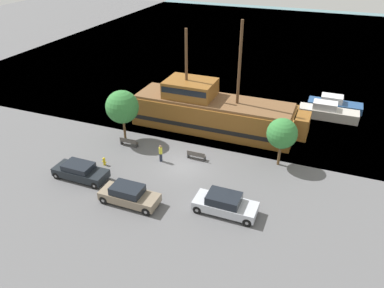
{
  "coord_description": "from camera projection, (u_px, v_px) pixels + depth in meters",
  "views": [
    {
      "loc": [
        11.11,
        -26.03,
        18.48
      ],
      "look_at": [
        0.0,
        2.0,
        1.2
      ],
      "focal_mm": 35.0,
      "sensor_mm": 36.0,
      "label": 1
    }
  ],
  "objects": [
    {
      "name": "parked_car_curb_front",
      "position": [
        80.0,
        171.0,
        31.71
      ],
      "size": [
        4.72,
        1.89,
        1.41
      ],
      "color": "black",
      "rests_on": "ground_plane"
    },
    {
      "name": "parked_car_curb_rear",
      "position": [
        225.0,
        204.0,
        27.83
      ],
      "size": [
        4.74,
        2.0,
        1.57
      ],
      "color": "#B7BCC6",
      "rests_on": "ground_plane"
    },
    {
      "name": "bench_promenade_east",
      "position": [
        129.0,
        142.0,
        36.64
      ],
      "size": [
        1.82,
        0.45,
        0.85
      ],
      "color": "#4C4742",
      "rests_on": "ground_plane"
    },
    {
      "name": "parked_car_curb_mid",
      "position": [
        129.0,
        195.0,
        28.77
      ],
      "size": [
        4.66,
        1.86,
        1.55
      ],
      "color": "#7F705B",
      "rests_on": "ground_plane"
    },
    {
      "name": "pedestrian_walking_near",
      "position": [
        161.0,
        153.0,
        33.99
      ],
      "size": [
        0.32,
        0.32,
        1.67
      ],
      "color": "#232838",
      "rests_on": "ground_plane"
    },
    {
      "name": "ground_plane",
      "position": [
        184.0,
        166.0,
        33.74
      ],
      "size": [
        160.0,
        160.0,
        0.0
      ],
      "primitive_type": "plane",
      "color": "#5B5B5E"
    },
    {
      "name": "water_surface",
      "position": [
        275.0,
        45.0,
        69.23
      ],
      "size": [
        80.0,
        80.0,
        0.0
      ],
      "primitive_type": "plane",
      "color": "slate",
      "rests_on": "ground"
    },
    {
      "name": "fire_hydrant",
      "position": [
        104.0,
        161.0,
        33.67
      ],
      "size": [
        0.42,
        0.25,
        0.76
      ],
      "color": "yellow",
      "rests_on": "ground_plane"
    },
    {
      "name": "pirate_ship",
      "position": [
        212.0,
        112.0,
        39.19
      ],
      "size": [
        18.24,
        4.77,
        11.5
      ],
      "color": "brown",
      "rests_on": "water_surface"
    },
    {
      "name": "tree_row_mideast",
      "position": [
        282.0,
        134.0,
        32.37
      ],
      "size": [
        2.69,
        2.69,
        4.53
      ],
      "color": "brown",
      "rests_on": "ground_plane"
    },
    {
      "name": "moored_boat_outer",
      "position": [
        334.0,
        104.0,
        44.23
      ],
      "size": [
        6.12,
        2.07,
        1.61
      ],
      "color": "navy",
      "rests_on": "water_surface"
    },
    {
      "name": "bench_promenade_west",
      "position": [
        196.0,
        155.0,
        34.47
      ],
      "size": [
        1.74,
        0.45,
        0.85
      ],
      "color": "#4C4742",
      "rests_on": "ground_plane"
    },
    {
      "name": "tree_row_east",
      "position": [
        122.0,
        107.0,
        36.1
      ],
      "size": [
        3.23,
        3.23,
        5.26
      ],
      "color": "brown",
      "rests_on": "ground_plane"
    },
    {
      "name": "moored_boat_dockside",
      "position": [
        328.0,
        112.0,
        41.99
      ],
      "size": [
        6.45,
        1.94,
        1.86
      ],
      "color": "#B7B2A8",
      "rests_on": "water_surface"
    }
  ]
}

